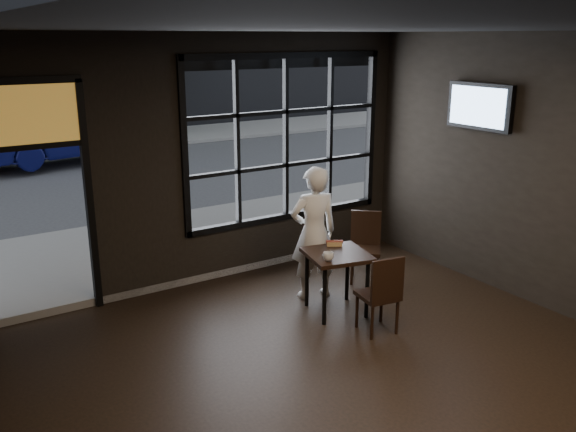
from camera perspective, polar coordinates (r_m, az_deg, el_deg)
floor at (r=5.70m, az=9.05°, el=-17.34°), size 6.00×7.00×0.02m
ceiling at (r=4.75m, az=10.86°, el=17.00°), size 6.00×7.00×0.02m
window_frame at (r=8.37m, az=-0.22°, el=7.25°), size 3.06×0.12×2.28m
stained_transom at (r=7.10m, az=-23.56°, el=8.72°), size 1.20×0.06×0.70m
cafe_table at (r=7.21m, az=4.56°, el=-6.20°), size 0.82×0.82×0.74m
chair_near at (r=6.77m, az=8.39°, el=-7.11°), size 0.45×0.45×0.91m
chair_window at (r=8.10m, az=7.22°, el=-2.99°), size 0.56×0.56×0.92m
man at (r=7.45m, az=2.41°, el=-1.60°), size 0.68×0.52×1.67m
hotdog at (r=7.30m, az=4.37°, el=-2.57°), size 0.21×0.17×0.06m
cup at (r=6.81m, az=3.78°, el=-3.80°), size 0.15×0.15×0.10m
tv at (r=8.09m, az=17.50°, el=9.76°), size 0.11×0.98×0.58m
navy_car at (r=16.50m, az=-19.77°, el=7.46°), size 4.63×2.39×1.45m
tree_right at (r=20.09m, az=-12.10°, el=16.24°), size 2.64×2.64×4.51m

